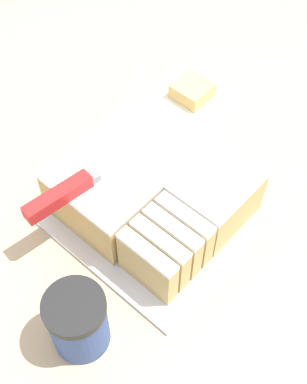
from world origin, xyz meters
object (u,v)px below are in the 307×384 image
object	(u,v)px
cake_board	(153,209)
brownie	(192,91)
cake	(153,189)
knife	(74,188)
coffee_cup	(78,322)

from	to	relation	value
cake_board	brownie	bearing A→B (deg)	26.04
cake	knife	xyz separation A→B (m)	(-0.10, 0.06, 0.05)
cake	cake_board	bearing A→B (deg)	-131.49
cake_board	brownie	xyz separation A→B (m)	(0.24, 0.12, 0.02)
coffee_cup	cake	bearing A→B (deg)	17.66
knife	brownie	size ratio (longest dim) A/B	4.44
coffee_cup	knife	bearing A→B (deg)	46.79
cake_board	knife	distance (m)	0.15
knife	cake_board	bearing A→B (deg)	-24.84
brownie	cake_board	bearing A→B (deg)	-153.96
cake	brownie	size ratio (longest dim) A/B	3.97
knife	brownie	world-z (taller)	knife
cake	knife	distance (m)	0.13
coffee_cup	brownie	bearing A→B (deg)	21.83
coffee_cup	brownie	distance (m)	0.50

